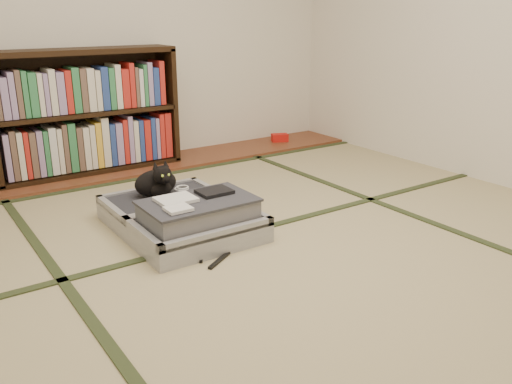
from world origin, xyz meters
TOP-DOWN VIEW (x-y plane):
  - floor at (0.00, 0.00)m, footprint 4.50×4.50m
  - wood_strip at (0.00, 2.00)m, footprint 4.00×0.50m
  - red_item at (1.47, 2.03)m, footprint 0.17×0.14m
  - tatami_borders at (0.00, 0.49)m, footprint 4.00×4.50m
  - bookcase at (-0.31, 2.07)m, footprint 1.37×0.31m
  - suitcase at (-0.26, 0.61)m, footprint 0.67×0.89m
  - cat at (-0.28, 0.91)m, footprint 0.30×0.30m
  - cable_coil at (-0.10, 0.95)m, footprint 0.09×0.09m
  - hanger at (-0.20, 0.26)m, footprint 0.43×0.30m

SIDE VIEW (x-z plane):
  - floor at x=0.00m, z-range 0.00..0.00m
  - tatami_borders at x=0.00m, z-range 0.00..0.01m
  - hanger at x=-0.20m, z-range 0.00..0.01m
  - wood_strip at x=0.00m, z-range 0.00..0.02m
  - red_item at x=1.47m, z-range 0.02..0.09m
  - suitcase at x=-0.26m, z-range -0.04..0.22m
  - cable_coil at x=-0.10m, z-range 0.13..0.15m
  - cat at x=-0.28m, z-range 0.10..0.34m
  - bookcase at x=-0.31m, z-range -0.01..0.91m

